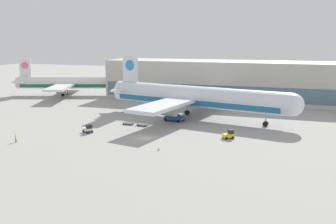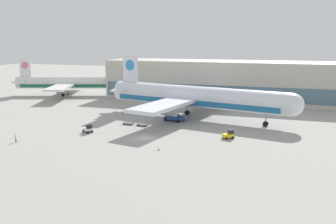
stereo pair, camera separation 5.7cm
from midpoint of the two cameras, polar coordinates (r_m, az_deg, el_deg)
ground_plane at (r=83.88m, az=-3.29°, el=-3.97°), size 400.00×400.00×0.00m
terminal_building at (r=135.59m, az=9.60°, el=4.69°), size 90.00×18.20×14.00m
airplane_main at (r=103.90m, az=3.81°, el=2.25°), size 57.40×48.61×17.00m
airplane_distant at (r=150.82m, az=-14.49°, el=4.33°), size 46.87×40.15×14.19m
scissor_lift_loader at (r=100.57m, az=1.03°, el=-0.23°), size 5.71×4.29×5.29m
baggage_tug_foreground at (r=90.23m, az=-12.06°, el=-2.55°), size 2.81×2.49×2.00m
baggage_tug_mid at (r=84.16m, az=9.27°, el=-3.44°), size 2.80×2.63×2.00m
baggage_dolly_lead at (r=97.15m, az=-6.06°, el=-1.68°), size 3.77×1.82×0.48m
baggage_dolly_second at (r=95.32m, az=-3.92°, el=-1.89°), size 3.77×1.82×0.48m
ground_crew_near at (r=86.55m, az=-22.18°, el=-3.62°), size 0.34×0.53×1.75m
traffic_cone_near at (r=74.77m, az=-1.41°, el=-5.58°), size 0.40×0.40×0.68m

